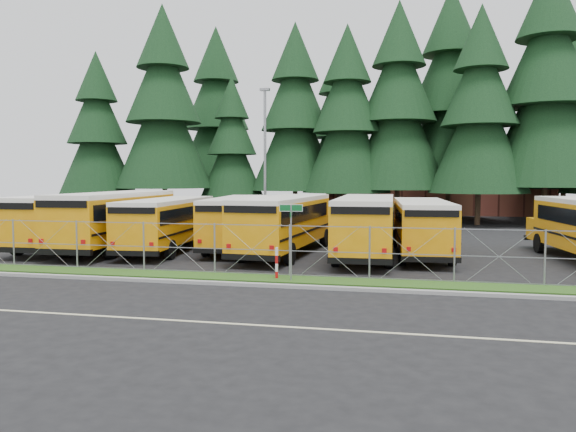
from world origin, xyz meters
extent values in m
plane|color=black|center=(0.00, 0.00, 0.00)|extent=(120.00, 120.00, 0.00)
cube|color=gray|center=(0.00, -3.10, 0.06)|extent=(50.00, 0.25, 0.12)
cube|color=#234914|center=(0.00, -1.70, 0.03)|extent=(50.00, 1.40, 0.06)
cube|color=beige|center=(0.00, -8.00, 0.01)|extent=(50.00, 0.12, 0.01)
cube|color=brown|center=(6.00, 40.00, 3.00)|extent=(22.00, 10.00, 6.00)
cylinder|color=gray|center=(-0.74, -1.99, 1.40)|extent=(0.06, 0.06, 2.80)
cube|color=#0C5623|center=(-0.74, -1.99, 2.68)|extent=(0.80, 0.12, 0.22)
cube|color=white|center=(-0.74, -1.99, 2.68)|extent=(0.84, 0.12, 0.26)
cube|color=#0C5623|center=(-0.74, -1.99, 2.44)|extent=(0.09, 0.55, 0.18)
cylinder|color=#B20C0C|center=(-1.35, -1.67, 0.60)|extent=(0.11, 0.11, 1.20)
cylinder|color=gray|center=(-6.91, 17.86, 5.00)|extent=(0.20, 0.20, 10.00)
cube|color=gray|center=(-6.91, 17.86, 10.05)|extent=(0.70, 0.35, 0.18)
camera|label=1|loc=(3.45, -21.61, 3.79)|focal=35.00mm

